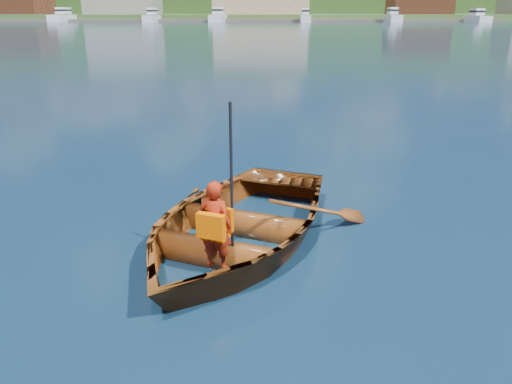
# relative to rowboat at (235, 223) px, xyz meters

# --- Properties ---
(ground) EXTENTS (600.00, 600.00, 0.00)m
(ground) POSITION_rel_rowboat_xyz_m (-0.97, -0.10, -0.30)
(ground) COLOR #0E273E
(ground) RESTS_ON ground
(rowboat) EXTENTS (4.38, 5.15, 0.90)m
(rowboat) POSITION_rel_rowboat_xyz_m (0.00, 0.00, 0.00)
(rowboat) COLOR brown
(rowboat) RESTS_ON ground
(child_paddler) EXTENTS (0.47, 0.42, 2.00)m
(child_paddler) POSITION_rel_rowboat_xyz_m (-0.15, -0.90, 0.37)
(child_paddler) COLOR #9D1F0B
(child_paddler) RESTS_ON ground
(dock) EXTENTS (159.96, 13.40, 0.80)m
(dock) POSITION_rel_rowboat_xyz_m (-2.90, 147.90, 0.10)
(dock) COLOR brown
(dock) RESTS_ON ground
(marina_yachts) EXTENTS (144.70, 13.77, 4.29)m
(marina_yachts) POSITION_rel_rowboat_xyz_m (9.02, 143.21, 1.13)
(marina_yachts) COLOR white
(marina_yachts) RESTS_ON ground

